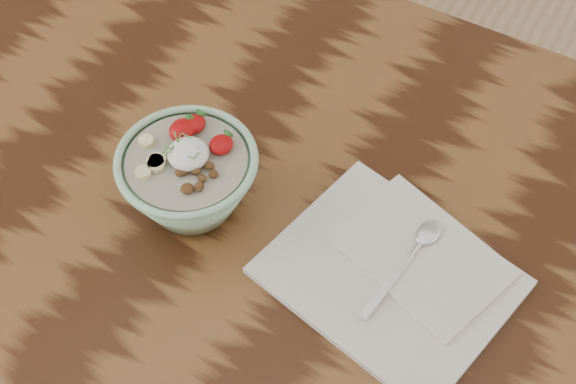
% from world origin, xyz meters
% --- Properties ---
extents(table, '(1.60, 0.90, 0.75)m').
position_xyz_m(table, '(0.00, 0.00, 0.66)').
color(table, '#351B0D').
rests_on(table, ground).
extents(breakfast_bowl, '(0.17, 0.17, 0.11)m').
position_xyz_m(breakfast_bowl, '(-0.19, -0.04, 0.81)').
color(breakfast_bowl, '#97CCA3').
rests_on(breakfast_bowl, table).
extents(napkin, '(0.31, 0.27, 0.02)m').
position_xyz_m(napkin, '(0.07, -0.01, 0.76)').
color(napkin, silver).
rests_on(napkin, table).
extents(spoon, '(0.04, 0.16, 0.01)m').
position_xyz_m(spoon, '(0.08, 0.03, 0.77)').
color(spoon, silver).
rests_on(spoon, napkin).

